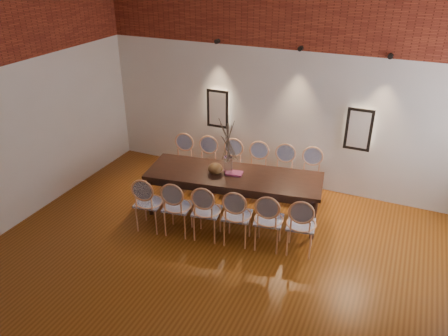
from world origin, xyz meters
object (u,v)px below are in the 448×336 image
at_px(chair_near_c, 207,211).
at_px(bowl, 215,168).
at_px(book, 234,173).
at_px(chair_near_e, 269,220).
at_px(chair_far_b, 206,165).
at_px(chair_far_d, 256,171).
at_px(chair_far_a, 181,162).
at_px(chair_far_c, 231,168).
at_px(chair_near_a, 149,202).
at_px(chair_near_d, 237,215).
at_px(chair_far_e, 283,174).
at_px(dining_table, 234,194).
at_px(chair_near_f, 301,224).
at_px(chair_far_f, 310,178).
at_px(chair_near_b, 178,206).
at_px(vase, 228,165).

relative_size(chair_near_c, bowl, 3.92).
bearing_deg(book, chair_near_e, -37.76).
relative_size(chair_near_e, chair_far_b, 1.00).
distance_m(chair_far_d, book, 0.82).
relative_size(chair_far_b, bowl, 3.92).
bearing_deg(chair_far_d, bowl, 55.67).
distance_m(chair_far_a, chair_far_c, 0.94).
bearing_deg(chair_near_a, chair_near_d, -0.00).
bearing_deg(chair_far_e, book, 45.89).
distance_m(dining_table, chair_near_f, 1.39).
bearing_deg(chair_far_f, chair_far_e, 0.00).
height_order(chair_near_b, chair_far_b, same).
xyz_separation_m(dining_table, chair_near_c, (-0.12, -0.76, 0.09)).
distance_m(chair_far_e, chair_far_f, 0.47).
bearing_deg(chair_far_a, chair_far_f, -180.00).
distance_m(chair_far_b, chair_far_f, 1.89).
height_order(chair_near_b, chair_far_a, same).
xyz_separation_m(chair_near_f, chair_far_d, (-1.16, 1.31, 0.00)).
distance_m(dining_table, chair_far_b, 1.03).
bearing_deg(chair_near_d, vase, 114.53).
xyz_separation_m(chair_near_d, chair_far_d, (-0.22, 1.45, 0.00)).
xyz_separation_m(chair_near_a, chair_far_a, (-0.22, 1.45, 0.00)).
bearing_deg(vase, chair_far_c, 109.32).
bearing_deg(chair_near_c, chair_far_d, 72.20).
distance_m(dining_table, chair_near_a, 1.39).
distance_m(chair_near_c, book, 0.84).
relative_size(chair_near_c, chair_far_e, 1.00).
bearing_deg(chair_near_b, chair_near_f, 0.00).
bearing_deg(chair_near_a, chair_far_a, 90.00).
relative_size(chair_near_d, bowl, 3.92).
relative_size(chair_far_d, vase, 3.13).
relative_size(chair_far_e, vase, 3.13).
xyz_separation_m(chair_near_c, bowl, (-0.17, 0.67, 0.37)).
relative_size(vase, book, 1.15).
bearing_deg(dining_table, chair_near_f, -31.92).
bearing_deg(bowl, chair_near_a, -133.31).
bearing_deg(chair_far_f, chair_far_d, 0.00).
relative_size(chair_near_c, chair_far_a, 1.00).
height_order(chair_near_d, chair_far_e, same).
bearing_deg(vase, chair_far_d, 74.26).
bearing_deg(vase, chair_near_c, -91.74).
bearing_deg(book, chair_near_b, -124.96).
xyz_separation_m(chair_near_e, chair_far_d, (-0.69, 1.38, 0.00)).
height_order(dining_table, chair_near_e, chair_near_e).
distance_m(chair_near_d, chair_far_c, 1.54).
bearing_deg(chair_near_b, chair_near_d, 0.00).
xyz_separation_m(chair_far_b, chair_far_d, (0.93, 0.14, 0.00)).
relative_size(dining_table, book, 10.90).
distance_m(chair_far_c, bowl, 0.87).
distance_m(chair_far_b, vase, 1.05).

